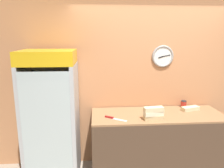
% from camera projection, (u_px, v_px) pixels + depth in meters
% --- Properties ---
extents(wall_back, '(5.20, 0.09, 2.70)m').
position_uv_depth(wall_back, '(152.00, 81.00, 3.48)').
color(wall_back, tan).
rests_on(wall_back, ground_plane).
extents(prep_counter, '(1.92, 0.70, 0.94)m').
position_uv_depth(prep_counter, '(156.00, 143.00, 3.28)').
color(prep_counter, '#4C3828').
rests_on(prep_counter, ground_plane).
extents(beverage_cooler, '(0.71, 0.72, 1.87)m').
position_uv_depth(beverage_cooler, '(52.00, 110.00, 3.09)').
color(beverage_cooler, '#B2B7BC').
rests_on(beverage_cooler, ground_plane).
extents(sandwich_stack_bottom, '(0.27, 0.12, 0.06)m').
position_uv_depth(sandwich_stack_bottom, '(153.00, 117.00, 2.97)').
color(sandwich_stack_bottom, tan).
rests_on(sandwich_stack_bottom, prep_counter).
extents(sandwich_stack_middle, '(0.28, 0.14, 0.06)m').
position_uv_depth(sandwich_stack_middle, '(153.00, 113.00, 2.95)').
color(sandwich_stack_middle, beige).
rests_on(sandwich_stack_middle, sandwich_stack_bottom).
extents(sandwich_stack_top, '(0.28, 0.13, 0.06)m').
position_uv_depth(sandwich_stack_top, '(154.00, 109.00, 2.94)').
color(sandwich_stack_top, beige).
rests_on(sandwich_stack_top, sandwich_stack_middle).
extents(sandwich_flat_left, '(0.30, 0.18, 0.06)m').
position_uv_depth(sandwich_flat_left, '(190.00, 108.00, 3.34)').
color(sandwich_flat_left, beige).
rests_on(sandwich_flat_left, prep_counter).
extents(chefs_knife, '(0.30, 0.21, 0.02)m').
position_uv_depth(chefs_knife, '(113.00, 118.00, 3.00)').
color(chefs_knife, silver).
rests_on(chefs_knife, prep_counter).
extents(condiment_jar, '(0.09, 0.09, 0.11)m').
position_uv_depth(condiment_jar, '(184.00, 104.00, 3.48)').
color(condiment_jar, '#B72D23').
rests_on(condiment_jar, prep_counter).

